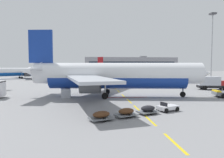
# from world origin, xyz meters

# --- Properties ---
(ground) EXTENTS (400.00, 400.00, 0.00)m
(ground) POSITION_xyz_m (40.00, 40.00, 0.00)
(ground) COLOR gray
(apron_paint_markings) EXTENTS (8.00, 98.59, 0.01)m
(apron_paint_markings) POSITION_xyz_m (18.00, 37.47, 0.00)
(apron_paint_markings) COLOR yellow
(apron_paint_markings) RESTS_ON ground
(airliner_foreground) EXTENTS (34.80, 34.31, 12.20)m
(airliner_foreground) POSITION_xyz_m (16.09, 23.03, 3.95)
(airliner_foreground) COLOR white
(airliner_foreground) RESTS_ON ground
(airliner_mid_left) EXTENTS (27.83, 27.55, 11.55)m
(airliner_mid_left) POSITION_xyz_m (26.14, 97.10, 3.74)
(airliner_mid_left) COLOR silver
(airliner_mid_left) RESTS_ON ground
(airliner_far_center) EXTENTS (26.52, 24.82, 10.01)m
(airliner_far_center) POSITION_xyz_m (-22.81, 84.50, 3.24)
(airliner_far_center) COLOR white
(airliner_far_center) RESTS_ON ground
(catering_truck) EXTENTS (7.36, 3.90, 3.14)m
(catering_truck) POSITION_xyz_m (40.94, 32.12, 1.65)
(catering_truck) COLOR black
(catering_truck) RESTS_ON ground
(baggage_train) EXTENTS (11.23, 5.96, 1.14)m
(baggage_train) POSITION_xyz_m (17.21, 8.85, 0.53)
(baggage_train) COLOR silver
(baggage_train) RESTS_ON ground
(uld_cargo_container) EXTENTS (1.88, 1.85, 1.60)m
(uld_cargo_container) POSITION_xyz_m (7.46, 22.79, 0.80)
(uld_cargo_container) COLOR #B7BCC6
(uld_cargo_container) RESTS_ON ground
(apron_light_mast_far) EXTENTS (1.80, 1.80, 23.10)m
(apron_light_mast_far) POSITION_xyz_m (51.50, 49.18, 14.50)
(apron_light_mast_far) COLOR slate
(apron_light_mast_far) RESTS_ON ground
(terminal_satellite) EXTENTS (81.64, 23.40, 15.65)m
(terminal_satellite) POSITION_xyz_m (46.94, 166.85, 7.04)
(terminal_satellite) COLOR gray
(terminal_satellite) RESTS_ON ground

